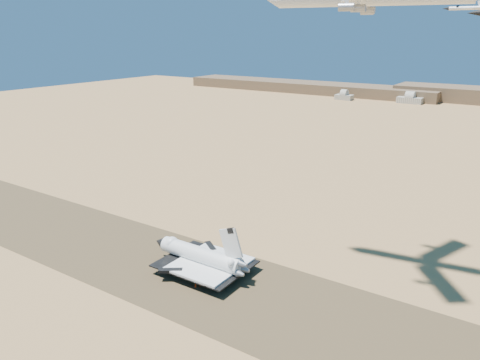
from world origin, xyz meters
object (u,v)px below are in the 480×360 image
Objects in this scene: shuttle at (200,257)px; crew_a at (196,286)px; crew_c at (210,287)px; crew_b at (200,285)px; chase_jet_c at (465,8)px.

shuttle is 13.52m from crew_a.
crew_a reaches higher than crew_c.
shuttle reaches higher than crew_c.
crew_b is 3.94m from crew_c.
crew_a is 1.76m from crew_b.
crew_a is 141.89m from chase_jet_c.
shuttle is 24.16× the size of crew_b.
shuttle is at bearing 6.36° from crew_c.
crew_a is 1.05× the size of crew_c.
crew_b is 140.55m from chase_jet_c.
shuttle is at bearing 42.67° from crew_a.
crew_c is (11.21, -8.59, -4.70)m from shuttle.
crew_a is at bearing -59.13° from shuttle.
crew_b is at bearing 54.73° from crew_c.
crew_b is (7.34, -9.34, -4.64)m from shuttle.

